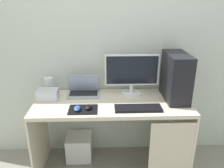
{
  "coord_description": "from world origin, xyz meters",
  "views": [
    {
      "loc": [
        -0.07,
        -1.99,
        1.72
      ],
      "look_at": [
        0.0,
        0.0,
        0.96
      ],
      "focal_mm": 36.34,
      "sensor_mm": 36.0,
      "label": 1
    }
  ],
  "objects_px": {
    "pc_tower": "(176,77)",
    "subwoofer": "(79,146)",
    "monitor": "(132,74)",
    "projector": "(48,95)",
    "keyboard": "(138,108)",
    "speaker": "(49,86)",
    "mouse_right": "(77,108)",
    "mouse_left": "(88,107)",
    "laptop": "(84,90)"
  },
  "relations": [
    {
      "from": "mouse_left",
      "to": "keyboard",
      "type": "bearing_deg",
      "value": -2.55
    },
    {
      "from": "monitor",
      "to": "mouse_right",
      "type": "distance_m",
      "value": 0.66
    },
    {
      "from": "monitor",
      "to": "keyboard",
      "type": "xyz_separation_m",
      "value": [
        0.02,
        -0.35,
        -0.21
      ]
    },
    {
      "from": "projector",
      "to": "mouse_right",
      "type": "relative_size",
      "value": 2.08
    },
    {
      "from": "monitor",
      "to": "subwoofer",
      "type": "bearing_deg",
      "value": 179.78
    },
    {
      "from": "mouse_right",
      "to": "mouse_left",
      "type": "bearing_deg",
      "value": 14.74
    },
    {
      "from": "projector",
      "to": "mouse_left",
      "type": "height_order",
      "value": "projector"
    },
    {
      "from": "projector",
      "to": "laptop",
      "type": "bearing_deg",
      "value": 18.87
    },
    {
      "from": "laptop",
      "to": "subwoofer",
      "type": "distance_m",
      "value": 0.69
    },
    {
      "from": "projector",
      "to": "keyboard",
      "type": "bearing_deg",
      "value": -15.89
    },
    {
      "from": "projector",
      "to": "mouse_right",
      "type": "xyz_separation_m",
      "value": [
        0.31,
        -0.25,
        -0.03
      ]
    },
    {
      "from": "monitor",
      "to": "projector",
      "type": "height_order",
      "value": "monitor"
    },
    {
      "from": "speaker",
      "to": "projector",
      "type": "distance_m",
      "value": 0.16
    },
    {
      "from": "projector",
      "to": "subwoofer",
      "type": "bearing_deg",
      "value": 22.04
    },
    {
      "from": "keyboard",
      "to": "subwoofer",
      "type": "height_order",
      "value": "keyboard"
    },
    {
      "from": "pc_tower",
      "to": "keyboard",
      "type": "distance_m",
      "value": 0.5
    },
    {
      "from": "pc_tower",
      "to": "mouse_left",
      "type": "bearing_deg",
      "value": -166.2
    },
    {
      "from": "pc_tower",
      "to": "subwoofer",
      "type": "height_order",
      "value": "pc_tower"
    },
    {
      "from": "monitor",
      "to": "speaker",
      "type": "bearing_deg",
      "value": 176.25
    },
    {
      "from": "laptop",
      "to": "projector",
      "type": "xyz_separation_m",
      "value": [
        -0.34,
        -0.12,
        0.01
      ]
    },
    {
      "from": "keyboard",
      "to": "mouse_right",
      "type": "bearing_deg",
      "value": -179.47
    },
    {
      "from": "pc_tower",
      "to": "mouse_right",
      "type": "distance_m",
      "value": 0.98
    },
    {
      "from": "monitor",
      "to": "speaker",
      "type": "relative_size",
      "value": 3.25
    },
    {
      "from": "monitor",
      "to": "keyboard",
      "type": "height_order",
      "value": "monitor"
    },
    {
      "from": "laptop",
      "to": "subwoofer",
      "type": "height_order",
      "value": "laptop"
    },
    {
      "from": "laptop",
      "to": "mouse_left",
      "type": "distance_m",
      "value": 0.35
    },
    {
      "from": "keyboard",
      "to": "mouse_right",
      "type": "xyz_separation_m",
      "value": [
        -0.54,
        -0.01,
        0.01
      ]
    },
    {
      "from": "laptop",
      "to": "speaker",
      "type": "distance_m",
      "value": 0.36
    },
    {
      "from": "monitor",
      "to": "mouse_right",
      "type": "height_order",
      "value": "monitor"
    },
    {
      "from": "pc_tower",
      "to": "laptop",
      "type": "relative_size",
      "value": 1.39
    },
    {
      "from": "mouse_left",
      "to": "speaker",
      "type": "bearing_deg",
      "value": 138.07
    },
    {
      "from": "pc_tower",
      "to": "monitor",
      "type": "height_order",
      "value": "pc_tower"
    },
    {
      "from": "speaker",
      "to": "projector",
      "type": "height_order",
      "value": "speaker"
    },
    {
      "from": "keyboard",
      "to": "mouse_right",
      "type": "height_order",
      "value": "mouse_right"
    },
    {
      "from": "keyboard",
      "to": "subwoofer",
      "type": "relative_size",
      "value": 1.53
    },
    {
      "from": "pc_tower",
      "to": "mouse_left",
      "type": "xyz_separation_m",
      "value": [
        -0.84,
        -0.21,
        -0.21
      ]
    },
    {
      "from": "mouse_left",
      "to": "mouse_right",
      "type": "relative_size",
      "value": 1.0
    },
    {
      "from": "laptop",
      "to": "mouse_left",
      "type": "relative_size",
      "value": 3.4
    },
    {
      "from": "pc_tower",
      "to": "monitor",
      "type": "xyz_separation_m",
      "value": [
        -0.41,
        0.12,
        -0.01
      ]
    },
    {
      "from": "projector",
      "to": "keyboard",
      "type": "xyz_separation_m",
      "value": [
        0.86,
        -0.24,
        -0.04
      ]
    },
    {
      "from": "pc_tower",
      "to": "projector",
      "type": "height_order",
      "value": "pc_tower"
    },
    {
      "from": "monitor",
      "to": "pc_tower",
      "type": "bearing_deg",
      "value": -16.48
    },
    {
      "from": "projector",
      "to": "mouse_left",
      "type": "xyz_separation_m",
      "value": [
        0.41,
        -0.22,
        -0.03
      ]
    },
    {
      "from": "monitor",
      "to": "projector",
      "type": "bearing_deg",
      "value": -172.89
    },
    {
      "from": "pc_tower",
      "to": "projector",
      "type": "relative_size",
      "value": 2.27
    },
    {
      "from": "keyboard",
      "to": "mouse_left",
      "type": "distance_m",
      "value": 0.45
    },
    {
      "from": "mouse_left",
      "to": "projector",
      "type": "bearing_deg",
      "value": 151.22
    },
    {
      "from": "projector",
      "to": "keyboard",
      "type": "relative_size",
      "value": 0.48
    },
    {
      "from": "mouse_left",
      "to": "subwoofer",
      "type": "height_order",
      "value": "mouse_left"
    },
    {
      "from": "pc_tower",
      "to": "keyboard",
      "type": "xyz_separation_m",
      "value": [
        -0.39,
        -0.23,
        -0.22
      ]
    }
  ]
}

